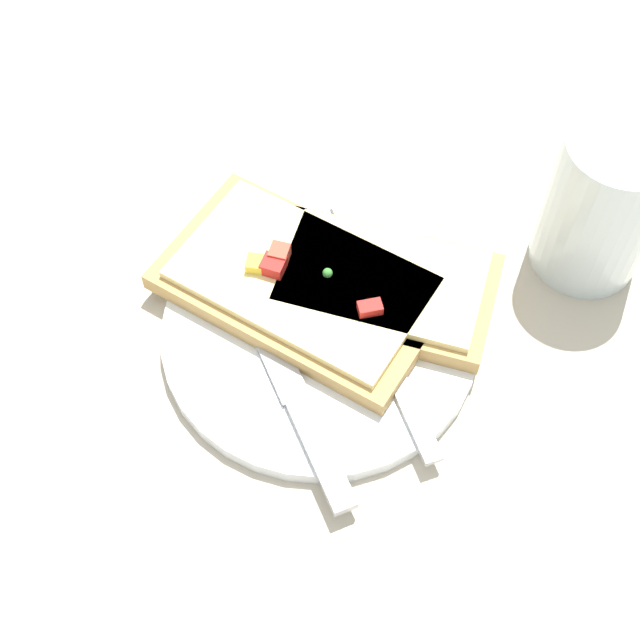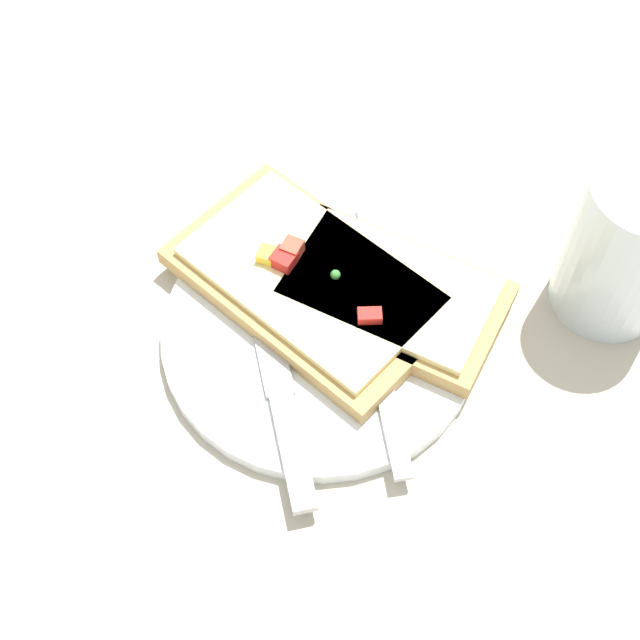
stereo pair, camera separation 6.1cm
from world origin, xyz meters
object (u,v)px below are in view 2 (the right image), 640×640
at_px(pizza_slice_main, 305,282).
at_px(knife, 278,384).
at_px(fork, 368,317).
at_px(plate, 320,332).
at_px(drinking_glass, 627,248).
at_px(pizza_slice_corner, 389,294).

bearing_deg(pizza_slice_main, knife, 119.93).
bearing_deg(fork, pizza_slice_main, 51.19).
bearing_deg(pizza_slice_main, plate, 150.35).
relative_size(pizza_slice_main, drinking_glass, 1.89).
distance_m(pizza_slice_main, drinking_glass, 0.22).
xyz_separation_m(plate, drinking_glass, (-0.21, 0.01, 0.05)).
distance_m(plate, fork, 0.04).
bearing_deg(drinking_glass, knife, 6.63).
height_order(knife, pizza_slice_corner, pizza_slice_corner).
relative_size(knife, drinking_glass, 1.81).
distance_m(fork, drinking_glass, 0.18).
distance_m(plate, drinking_glass, 0.22).
bearing_deg(pizza_slice_corner, plate, -128.34).
relative_size(plate, fork, 1.01).
bearing_deg(plate, pizza_slice_main, -84.15).
distance_m(knife, pizza_slice_main, 0.08).
xyz_separation_m(pizza_slice_main, pizza_slice_corner, (-0.06, 0.02, -0.00)).
xyz_separation_m(knife, pizza_slice_main, (-0.03, -0.07, 0.01)).
height_order(fork, pizza_slice_corner, pizza_slice_corner).
xyz_separation_m(knife, drinking_glass, (-0.25, -0.03, 0.05)).
relative_size(fork, pizza_slice_main, 0.97).
distance_m(pizza_slice_corner, drinking_glass, 0.16).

